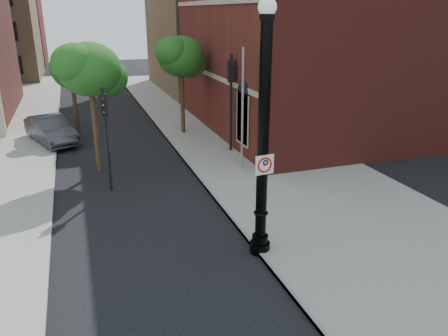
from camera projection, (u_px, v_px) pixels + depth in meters
name	position (u px, v px, depth m)	size (l,w,h in m)	color
ground	(195.00, 268.00, 12.67)	(120.00, 120.00, 0.00)	black
sidewalk_right	(254.00, 149.00, 23.38)	(8.00, 60.00, 0.12)	gray
curb_edge	(182.00, 157.00, 22.17)	(0.10, 60.00, 0.14)	gray
brick_wall_building	(376.00, 24.00, 27.89)	(22.30, 16.30, 12.50)	maroon
bg_building_tan_b	(271.00, 12.00, 41.89)	(22.00, 14.00, 14.00)	#947850
lamppost	(263.00, 147.00, 12.37)	(0.62, 0.62, 7.37)	black
no_parking_sign	(265.00, 165.00, 12.36)	(0.58, 0.10, 0.58)	white
parked_car	(51.00, 130.00, 24.46)	(1.62, 4.63, 1.53)	#333339
traffic_signal_left	(105.00, 123.00, 17.19)	(0.32, 0.37, 4.29)	black
traffic_signal_right	(231.00, 88.00, 21.94)	(0.34, 0.42, 5.06)	black
utility_pole	(242.00, 111.00, 19.62)	(0.11, 0.11, 5.59)	#999999
street_tree_a	(90.00, 71.00, 18.89)	(3.24, 2.93, 5.84)	#372316
street_tree_b	(72.00, 74.00, 25.62)	(2.50, 2.26, 4.50)	#372316
street_tree_c	(181.00, 57.00, 25.07)	(3.19, 2.88, 5.74)	#372316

